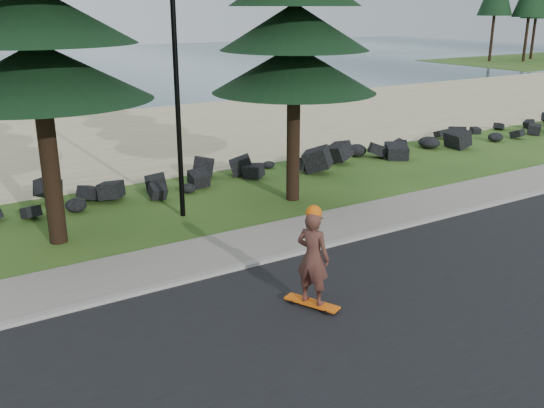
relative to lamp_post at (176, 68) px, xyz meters
The scene contains 8 objects.
ground 5.23m from the lamp_post, 90.00° to the right, with size 160.00×160.00×0.00m, color #274816.
road 8.74m from the lamp_post, 90.00° to the right, with size 160.00×7.00×0.02m, color black.
kerb 5.79m from the lamp_post, 90.00° to the right, with size 160.00×0.20×0.10m, color #A49E94.
sidewalk 5.08m from the lamp_post, 90.00° to the right, with size 160.00×2.00×0.08m, color gray.
beach_sand 12.03m from the lamp_post, 90.00° to the left, with size 160.00×15.00×0.01m, color tan.
seawall_boulders 4.78m from the lamp_post, 90.00° to the left, with size 60.00×2.40×1.10m, color black, non-canonical shape.
lamp_post is the anchor object (origin of this frame).
skateboarder 7.17m from the lamp_post, 91.00° to the right, with size 0.73×1.15×2.12m.
Camera 1 is at (-6.48, -11.98, 5.70)m, focal length 40.00 mm.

